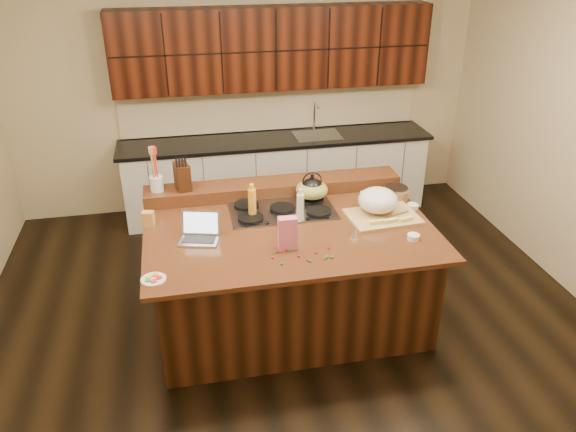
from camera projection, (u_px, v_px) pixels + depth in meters
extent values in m
cube|color=black|center=(289.00, 316.00, 5.12)|extent=(5.50, 5.00, 0.01)
cube|color=silver|center=(289.00, 1.00, 3.89)|extent=(5.50, 5.00, 0.01)
cube|color=#C4B089|center=(246.00, 98.00, 6.69)|extent=(5.50, 0.01, 2.70)
cube|color=#C4B089|center=(413.00, 417.00, 2.32)|extent=(5.50, 0.01, 2.70)
cube|color=black|center=(289.00, 275.00, 4.92)|extent=(2.22, 1.42, 0.88)
cube|color=black|center=(289.00, 229.00, 4.71)|extent=(2.40, 1.60, 0.04)
cube|color=black|center=(274.00, 187.00, 5.28)|extent=(2.40, 0.30, 0.12)
cube|color=gray|center=(282.00, 211.00, 4.96)|extent=(0.92, 0.52, 0.02)
cylinder|color=black|center=(247.00, 205.00, 5.01)|extent=(0.22, 0.22, 0.03)
cylinder|color=black|center=(312.00, 199.00, 5.12)|extent=(0.22, 0.22, 0.03)
cylinder|color=black|center=(251.00, 218.00, 4.78)|extent=(0.22, 0.22, 0.03)
cylinder|color=black|center=(319.00, 212.00, 4.89)|extent=(0.22, 0.22, 0.03)
cylinder|color=black|center=(282.00, 209.00, 4.95)|extent=(0.22, 0.22, 0.03)
cube|color=silver|center=(277.00, 176.00, 6.86)|extent=(3.60, 0.62, 0.90)
cube|color=black|center=(277.00, 140.00, 6.65)|extent=(3.70, 0.66, 0.04)
cube|color=gray|center=(317.00, 136.00, 6.73)|extent=(0.55, 0.42, 0.01)
cylinder|color=gray|center=(314.00, 116.00, 6.80)|extent=(0.02, 0.02, 0.36)
cube|color=black|center=(273.00, 48.00, 6.31)|extent=(3.60, 0.34, 0.90)
cube|color=#C4B089|center=(272.00, 109.00, 6.79)|extent=(3.60, 0.03, 0.50)
ellipsoid|color=black|center=(312.00, 188.00, 5.07)|extent=(0.21, 0.21, 0.19)
ellipsoid|color=olive|center=(312.00, 190.00, 5.07)|extent=(0.36, 0.36, 0.16)
cube|color=#B7B7BC|center=(199.00, 240.00, 4.49)|extent=(0.35, 0.28, 0.01)
cube|color=black|center=(199.00, 239.00, 4.48)|extent=(0.28, 0.19, 0.00)
cube|color=#B7B7BC|center=(201.00, 222.00, 4.53)|extent=(0.31, 0.14, 0.20)
cube|color=silver|center=(201.00, 223.00, 4.53)|extent=(0.28, 0.12, 0.17)
cylinder|color=orange|center=(252.00, 204.00, 4.79)|extent=(0.08, 0.08, 0.27)
cylinder|color=silver|center=(300.00, 208.00, 4.74)|extent=(0.08, 0.08, 0.25)
cube|color=tan|center=(383.00, 217.00, 4.84)|extent=(0.62, 0.47, 0.03)
ellipsoid|color=white|center=(378.00, 200.00, 4.86)|extent=(0.35, 0.35, 0.21)
cube|color=#EDD872|center=(377.00, 222.00, 4.69)|extent=(0.13, 0.03, 0.03)
cube|color=#EDD872|center=(391.00, 221.00, 4.71)|extent=(0.13, 0.03, 0.03)
cube|color=#EDD872|center=(406.00, 219.00, 4.73)|extent=(0.13, 0.03, 0.03)
cylinder|color=gray|center=(398.00, 214.00, 4.84)|extent=(0.23, 0.09, 0.01)
cylinder|color=white|center=(413.00, 237.00, 4.50)|extent=(0.10, 0.10, 0.04)
cylinder|color=white|center=(413.00, 207.00, 5.00)|extent=(0.10, 0.10, 0.04)
cylinder|color=white|center=(365.00, 195.00, 5.22)|extent=(0.12, 0.12, 0.04)
cylinder|color=#996B3F|center=(396.00, 194.00, 5.19)|extent=(0.31, 0.31, 0.09)
cone|color=silver|center=(355.00, 233.00, 4.54)|extent=(0.10, 0.10, 0.07)
cube|color=#DD6891|center=(288.00, 233.00, 4.33)|extent=(0.15, 0.08, 0.27)
cylinder|color=white|center=(153.00, 279.00, 3.99)|extent=(0.19, 0.19, 0.01)
cube|color=#D18E49|center=(148.00, 219.00, 4.69)|extent=(0.11, 0.09, 0.13)
cylinder|color=white|center=(157.00, 184.00, 5.03)|extent=(0.13, 0.13, 0.14)
cube|color=black|center=(182.00, 177.00, 5.05)|extent=(0.16, 0.22, 0.24)
ellipsoid|color=red|center=(316.00, 253.00, 4.31)|extent=(0.02, 0.02, 0.02)
ellipsoid|color=#198C26|center=(274.00, 253.00, 4.31)|extent=(0.02, 0.02, 0.02)
ellipsoid|color=red|center=(308.00, 260.00, 4.22)|extent=(0.02, 0.02, 0.02)
ellipsoid|color=#198C26|center=(325.00, 259.00, 4.24)|extent=(0.02, 0.02, 0.02)
ellipsoid|color=red|center=(277.00, 252.00, 4.33)|extent=(0.02, 0.02, 0.02)
ellipsoid|color=#198C26|center=(282.00, 264.00, 4.17)|extent=(0.02, 0.02, 0.02)
ellipsoid|color=red|center=(286.00, 250.00, 4.35)|extent=(0.02, 0.02, 0.02)
ellipsoid|color=#198C26|center=(332.00, 257.00, 4.25)|extent=(0.02, 0.02, 0.02)
ellipsoid|color=red|center=(299.00, 256.00, 4.27)|extent=(0.02, 0.02, 0.02)
ellipsoid|color=#198C26|center=(326.00, 257.00, 4.26)|extent=(0.02, 0.02, 0.02)
ellipsoid|color=red|center=(273.00, 258.00, 4.25)|extent=(0.02, 0.02, 0.02)
ellipsoid|color=#198C26|center=(290.00, 250.00, 4.34)|extent=(0.02, 0.02, 0.02)
ellipsoid|color=red|center=(329.00, 248.00, 4.38)|extent=(0.02, 0.02, 0.02)
ellipsoid|color=#198C26|center=(310.00, 261.00, 4.21)|extent=(0.02, 0.02, 0.02)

